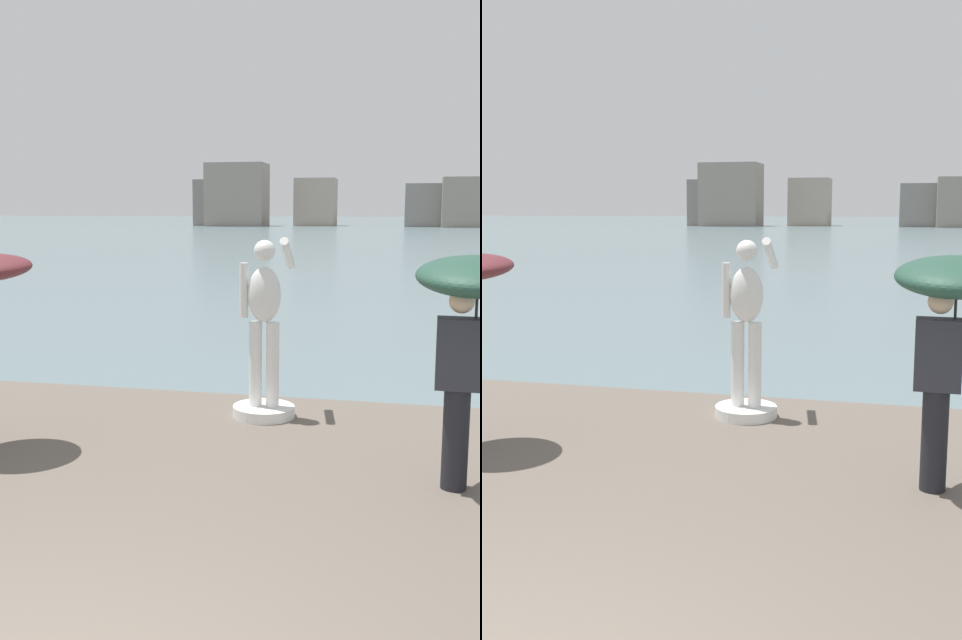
# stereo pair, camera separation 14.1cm
# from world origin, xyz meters

# --- Properties ---
(ground_plane) EXTENTS (400.00, 400.00, 0.00)m
(ground_plane) POSITION_xyz_m (0.00, 40.00, 0.00)
(ground_plane) COLOR slate
(pier) EXTENTS (7.99, 9.55, 0.40)m
(pier) POSITION_xyz_m (0.00, 1.77, 0.20)
(pier) COLOR #60564C
(pier) RESTS_ON ground
(statue_white_figure) EXTENTS (0.71, 0.92, 2.07)m
(statue_white_figure) POSITION_xyz_m (0.24, 5.65, 1.25)
(statue_white_figure) COLOR white
(statue_white_figure) RESTS_ON pier
(onlooker_right) EXTENTS (1.05, 1.08, 2.05)m
(onlooker_right) POSITION_xyz_m (2.33, 3.89, 1.99)
(onlooker_right) COLOR black
(onlooker_right) RESTS_ON pier
(distant_skyline) EXTENTS (65.75, 11.44, 13.65)m
(distant_skyline) POSITION_xyz_m (2.45, 111.41, 5.00)
(distant_skyline) COLOR gray
(distant_skyline) RESTS_ON ground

